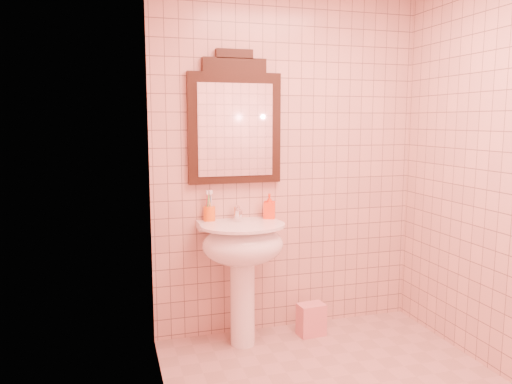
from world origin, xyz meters
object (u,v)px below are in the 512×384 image
object	(u,v)px
mirror	(235,122)
towel	(311,319)
pedestal_sink	(243,253)
soap_dispenser	(269,206)
toothbrush_cup	(209,213)

from	to	relation	value
mirror	towel	distance (m)	1.53
pedestal_sink	soap_dispenser	distance (m)	0.40
pedestal_sink	toothbrush_cup	size ratio (longest dim) A/B	4.53
pedestal_sink	towel	world-z (taller)	pedestal_sink
towel	toothbrush_cup	bearing A→B (deg)	167.42
pedestal_sink	towel	bearing A→B (deg)	1.49
soap_dispenser	towel	xyz separation A→B (m)	(0.28, -0.12, -0.83)
pedestal_sink	towel	distance (m)	0.75
towel	soap_dispenser	bearing A→B (deg)	156.45
soap_dispenser	pedestal_sink	bearing A→B (deg)	-128.41
toothbrush_cup	soap_dispenser	bearing A→B (deg)	-4.70
soap_dispenser	towel	size ratio (longest dim) A/B	0.77
pedestal_sink	towel	size ratio (longest dim) A/B	3.69
soap_dispenser	toothbrush_cup	bearing A→B (deg)	-163.40
toothbrush_cup	soap_dispenser	world-z (taller)	toothbrush_cup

